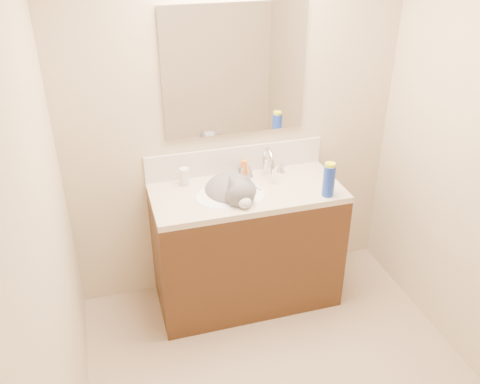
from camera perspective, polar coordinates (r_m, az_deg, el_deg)
room_shell at (r=2.08m, az=8.75°, el=2.95°), size 2.24×2.54×2.52m
vanity_cabinet at (r=3.42m, az=0.73°, el=-6.37°), size 1.20×0.55×0.82m
counter_slab at (r=3.19m, az=0.78°, el=-0.06°), size 1.20×0.55×0.04m
basin at (r=3.16m, az=-1.15°, el=-1.41°), size 0.45×0.36×0.14m
faucet at (r=3.31m, az=3.09°, el=3.08°), size 0.28×0.20×0.21m
cat at (r=3.16m, az=-0.81°, el=-0.24°), size 0.41×0.49×0.35m
backsplash at (r=3.36m, az=-0.51°, el=3.67°), size 1.20×0.02×0.18m
mirror at (r=3.16m, az=-0.56°, el=13.39°), size 0.90×0.02×0.80m
pill_bottle at (r=3.24m, az=-6.23°, el=1.74°), size 0.07×0.07×0.11m
pill_label at (r=3.24m, az=-6.22°, el=1.56°), size 0.07×0.07×0.04m
silver_jar at (r=3.36m, az=0.07°, el=2.47°), size 0.06×0.06×0.06m
amber_bottle at (r=3.35m, az=0.46°, el=2.78°), size 0.05×0.05×0.10m
toothbrush at (r=3.23m, az=1.47°, el=0.84°), size 0.07×0.15×0.01m
toothbrush_head at (r=3.23m, az=1.47°, el=0.89°), size 0.03×0.04×0.02m
spray_can at (r=3.12m, az=9.93°, el=1.24°), size 0.09×0.09×0.20m
spray_cap at (r=3.07m, az=10.09°, el=2.88°), size 0.08×0.08×0.04m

